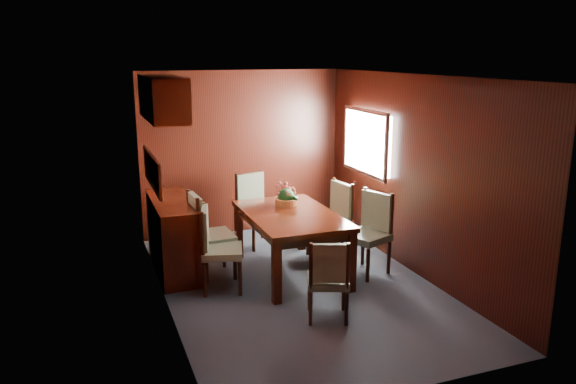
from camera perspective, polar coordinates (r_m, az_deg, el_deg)
name	(u,v)px	position (r m, az deg, el deg)	size (l,w,h in m)	color
ground	(298,286)	(6.63, 1.01, -9.50)	(4.50, 4.50, 0.00)	#373F4C
room_shell	(279,143)	(6.43, -0.88, 4.95)	(3.06, 4.52, 2.41)	black
sideboard	(174,235)	(7.07, -11.50, -4.35)	(0.48, 1.40, 0.90)	#330F06
dining_table	(291,222)	(6.77, 0.27, -3.03)	(1.02, 1.64, 0.77)	#330F06
chair_left_near	(215,244)	(6.39, -7.40, -5.26)	(0.55, 0.56, 0.98)	black
chair_left_far	(206,231)	(6.75, -8.38, -3.90)	(0.51, 0.53, 1.05)	black
chair_right_near	(370,228)	(6.93, 8.36, -3.63)	(0.60, 0.62, 1.01)	black
chair_right_far	(334,215)	(7.39, 4.71, -2.39)	(0.53, 0.54, 1.01)	black
chair_head	(328,276)	(5.65, 4.13, -8.51)	(0.52, 0.51, 0.87)	black
chair_foot	(255,205)	(7.88, -3.41, -1.31)	(0.60, 0.58, 1.02)	black
flower_centerpiece	(286,194)	(7.05, -0.18, -0.20)	(0.30, 0.30, 0.30)	#BC6F39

